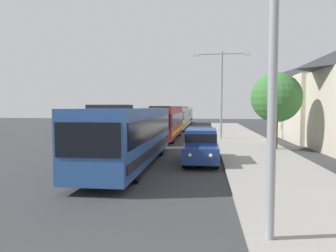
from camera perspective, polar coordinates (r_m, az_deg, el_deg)
The scene contains 9 objects.
bus_lead at distance 16.56m, azimuth -6.79°, elevation -1.42°, with size 2.58×12.38×3.21m.
bus_second_in_line at distance 29.93m, azimuth -0.54°, elevation 0.80°, with size 2.58×11.71×3.21m.
bus_middle at distance 42.57m, azimuth 1.72°, elevation 1.60°, with size 2.58×12.30×3.21m.
bus_fourth_in_line at distance 56.27m, azimuth 3.03°, elevation 2.06°, with size 2.58×11.55×3.21m.
white_suv at distance 17.16m, azimuth 6.16°, elevation -3.45°, with size 1.86×4.74×1.90m.
box_truck_oncoming at distance 62.51m, azimuth 0.39°, elevation 2.23°, with size 2.35×7.61×3.15m.
streetlamp_mid at distance 29.65m, azimuth 9.91°, elevation 7.34°, with size 5.31×0.28×8.16m.
roadside_tree at distance 23.02m, azimuth 19.43°, elevation 5.00°, with size 3.52×3.52×5.41m.
house_distant_gabled at distance 32.33m, azimuth 28.03°, elevation 4.64°, with size 8.59×10.22×7.81m.
Camera 1 is at (2.66, -2.90, 3.11)m, focal length 32.83 mm.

